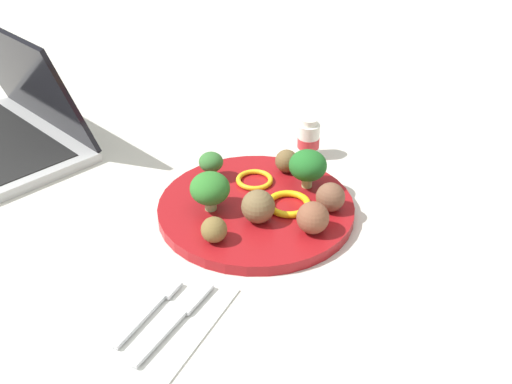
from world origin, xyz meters
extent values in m
plane|color=silver|center=(0.00, 0.00, 0.00)|extent=(4.00, 4.00, 0.00)
cylinder|color=maroon|center=(0.00, 0.00, 0.01)|extent=(0.28, 0.28, 0.02)
cylinder|color=#AAC877|center=(0.08, -0.05, 0.02)|extent=(0.02, 0.02, 0.01)
ellipsoid|color=#226A27|center=(0.08, -0.05, 0.05)|extent=(0.06, 0.06, 0.04)
cylinder|color=#A1CD72|center=(0.03, 0.09, 0.02)|extent=(0.02, 0.02, 0.01)
ellipsoid|color=#366E32|center=(0.03, 0.09, 0.04)|extent=(0.04, 0.04, 0.03)
cylinder|color=#93C17A|center=(-0.04, 0.05, 0.02)|extent=(0.02, 0.02, 0.01)
ellipsoid|color=#2F752B|center=(-0.04, 0.05, 0.05)|extent=(0.06, 0.06, 0.04)
sphere|color=brown|center=(-0.02, -0.10, 0.04)|extent=(0.04, 0.04, 0.04)
sphere|color=brown|center=(0.10, 0.00, 0.03)|extent=(0.04, 0.04, 0.04)
sphere|color=brown|center=(-0.10, 0.01, 0.03)|extent=(0.03, 0.03, 0.03)
sphere|color=brown|center=(-0.03, -0.02, 0.04)|extent=(0.05, 0.05, 0.05)
sphere|color=brown|center=(0.04, -0.10, 0.04)|extent=(0.04, 0.04, 0.04)
torus|color=yellow|center=(0.01, -0.04, 0.02)|extent=(0.07, 0.07, 0.01)
torus|color=yellow|center=(0.05, 0.03, 0.02)|extent=(0.08, 0.08, 0.01)
cube|color=white|center=(-0.24, 0.00, 0.00)|extent=(0.17, 0.12, 0.01)
cube|color=silver|center=(-0.26, 0.02, 0.01)|extent=(0.09, 0.01, 0.01)
cube|color=silver|center=(-0.20, 0.02, 0.01)|extent=(0.03, 0.02, 0.01)
cube|color=silver|center=(-0.27, -0.02, 0.01)|extent=(0.09, 0.01, 0.01)
cube|color=silver|center=(-0.20, -0.02, 0.01)|extent=(0.06, 0.02, 0.01)
cylinder|color=white|center=(0.19, 0.00, 0.03)|extent=(0.04, 0.04, 0.06)
cylinder|color=red|center=(0.19, 0.00, 0.03)|extent=(0.04, 0.04, 0.02)
cylinder|color=silver|center=(0.19, 0.00, 0.06)|extent=(0.03, 0.03, 0.01)
cube|color=black|center=(0.03, 0.45, 0.11)|extent=(0.16, 0.32, 0.19)
camera|label=1|loc=(-0.64, -0.33, 0.50)|focal=42.59mm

